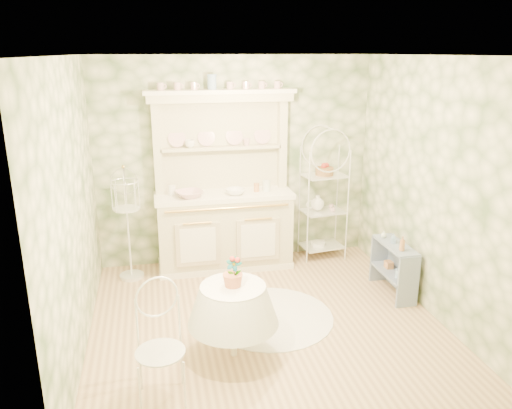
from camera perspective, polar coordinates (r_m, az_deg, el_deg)
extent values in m
plane|color=tan|center=(5.40, 1.14, -13.30)|extent=(3.60, 3.60, 0.00)
plane|color=white|center=(4.66, 1.34, 16.67)|extent=(3.60, 3.60, 0.00)
plane|color=beige|center=(4.80, -20.19, -0.75)|extent=(3.60, 3.60, 0.00)
plane|color=beige|center=(5.55, 19.66, 1.63)|extent=(3.60, 3.60, 0.00)
plane|color=beige|center=(6.57, -2.37, 4.93)|extent=(3.60, 3.60, 0.00)
plane|color=beige|center=(3.25, 8.57, -8.31)|extent=(3.60, 3.60, 0.00)
cube|color=beige|center=(6.32, -3.71, 2.50)|extent=(1.87, 0.61, 2.29)
cube|color=white|center=(6.78, 7.72, 1.21)|extent=(0.60, 0.47, 1.79)
cube|color=#7A8AA5|center=(6.09, 15.42, -7.23)|extent=(0.28, 0.69, 0.58)
cylinder|color=white|center=(4.72, -2.60, -13.23)|extent=(0.78, 0.78, 0.70)
cube|color=white|center=(4.17, -10.91, -15.84)|extent=(0.54, 0.54, 0.97)
cube|color=white|center=(6.29, -14.48, -1.83)|extent=(0.38, 0.38, 1.51)
cylinder|color=#9D7042|center=(5.94, -2.09, -9.25)|extent=(0.39, 0.39, 0.20)
cylinder|color=white|center=(5.49, 1.61, -12.69)|extent=(1.70, 1.70, 0.01)
imported|color=white|center=(6.21, -7.62, 0.90)|extent=(0.41, 0.41, 0.08)
imported|color=white|center=(6.28, -2.39, 1.21)|extent=(0.26, 0.26, 0.08)
imported|color=white|center=(6.34, -7.56, 6.73)|extent=(0.15, 0.15, 0.10)
imported|color=white|center=(6.43, -1.08, 7.03)|extent=(0.11, 0.11, 0.09)
imported|color=#3F7238|center=(4.48, -2.53, -7.80)|extent=(0.17, 0.15, 0.28)
imported|color=#BA7C47|center=(5.77, 16.37, -4.46)|extent=(0.08, 0.08, 0.17)
imported|color=#82A7CE|center=(5.98, 15.42, -3.93)|extent=(0.07, 0.07, 0.12)
imported|color=silver|center=(6.12, 14.37, -3.40)|extent=(0.08, 0.08, 0.09)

